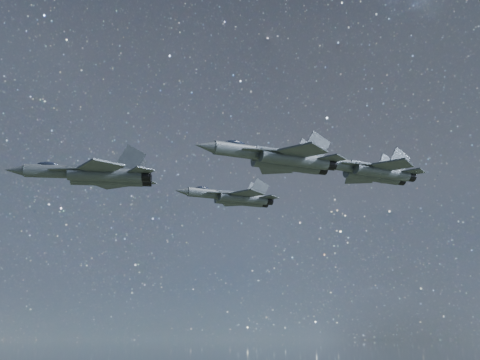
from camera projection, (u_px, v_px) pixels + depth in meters
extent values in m
cylinder|color=#3A4249|center=(58.00, 171.00, 70.47)|extent=(8.07, 2.19, 1.68)
cone|color=#3A4249|center=(15.00, 170.00, 69.93)|extent=(2.68, 1.67, 1.51)
ellipsoid|color=#1B2130|center=(48.00, 165.00, 70.56)|extent=(2.63, 1.29, 0.83)
cube|color=#3A4249|center=(103.00, 173.00, 71.04)|extent=(8.93, 2.18, 1.40)
cylinder|color=#3A4249|center=(105.00, 175.00, 69.92)|extent=(9.15, 2.25, 1.68)
cylinder|color=#3A4249|center=(107.00, 179.00, 71.98)|extent=(9.15, 2.25, 1.68)
cylinder|color=black|center=(145.00, 176.00, 70.43)|extent=(1.50, 1.64, 1.55)
cylinder|color=black|center=(146.00, 181.00, 72.49)|extent=(1.50, 1.64, 1.55)
cube|color=#3A4249|center=(71.00, 170.00, 69.24)|extent=(5.73, 2.56, 0.13)
cube|color=#3A4249|center=(75.00, 176.00, 72.03)|extent=(5.71, 1.90, 0.13)
cube|color=#3A4249|center=(101.00, 167.00, 67.48)|extent=(5.81, 6.03, 0.22)
cube|color=#3A4249|center=(108.00, 183.00, 74.49)|extent=(6.03, 6.16, 0.22)
cube|color=#3A4249|center=(141.00, 171.00, 69.11)|extent=(3.42, 3.52, 0.16)
cube|color=#3A4249|center=(144.00, 182.00, 73.85)|extent=(3.56, 3.62, 0.16)
cube|color=#3A4249|center=(131.00, 159.00, 70.55)|extent=(3.73, 0.71, 3.84)
cube|color=#3A4249|center=(133.00, 166.00, 73.12)|extent=(3.75, 0.54, 3.84)
cylinder|color=#3A4249|center=(209.00, 194.00, 94.22)|extent=(7.69, 3.05, 1.59)
cone|color=#3A4249|center=(181.00, 191.00, 92.52)|extent=(2.67, 1.88, 1.42)
ellipsoid|color=#1B2130|center=(203.00, 189.00, 94.01)|extent=(2.58, 1.53, 0.78)
cube|color=#3A4249|center=(239.00, 197.00, 96.05)|extent=(8.47, 3.15, 1.32)
cylinder|color=#3A4249|center=(243.00, 198.00, 95.16)|extent=(8.69, 3.25, 1.59)
cylinder|color=#3A4249|center=(239.00, 201.00, 96.98)|extent=(8.69, 3.25, 1.59)
cylinder|color=black|center=(268.00, 201.00, 96.79)|extent=(1.59, 1.70, 1.46)
cylinder|color=black|center=(264.00, 203.00, 98.61)|extent=(1.59, 1.70, 1.46)
cube|color=#3A4249|center=(222.00, 193.00, 93.60)|extent=(5.30, 1.16, 0.12)
cube|color=#3A4249|center=(217.00, 197.00, 96.06)|extent=(5.31, 3.05, 0.12)
cube|color=#3A4249|center=(247.00, 194.00, 92.95)|extent=(5.81, 5.83, 0.20)
cube|color=#3A4249|center=(233.00, 203.00, 99.15)|extent=(5.15, 5.45, 0.20)
cube|color=#3A4249|center=(269.00, 198.00, 95.52)|extent=(3.44, 3.45, 0.15)
cube|color=#3A4249|center=(259.00, 203.00, 99.71)|extent=(3.03, 3.15, 0.15)
cube|color=#3A4249|center=(260.00, 189.00, 96.49)|extent=(3.54, 0.63, 3.62)
cube|color=#3A4249|center=(254.00, 192.00, 98.76)|extent=(3.44, 1.14, 3.62)
cylinder|color=#3A4249|center=(245.00, 152.00, 64.60)|extent=(7.81, 3.26, 1.61)
cone|color=#3A4249|center=(205.00, 146.00, 62.77)|extent=(2.74, 1.96, 1.45)
ellipsoid|color=#1B2130|center=(235.00, 144.00, 64.35)|extent=(2.64, 1.60, 0.80)
cube|color=#3A4249|center=(287.00, 158.00, 66.57)|extent=(8.61, 3.38, 1.34)
cylinder|color=#3A4249|center=(294.00, 159.00, 65.68)|extent=(8.82, 3.49, 1.61)
cylinder|color=#3A4249|center=(286.00, 164.00, 67.51)|extent=(8.82, 3.49, 1.61)
cylinder|color=black|center=(329.00, 164.00, 67.43)|extent=(1.64, 1.75, 1.49)
cylinder|color=black|center=(320.00, 169.00, 69.27)|extent=(1.64, 1.75, 1.49)
cube|color=#3A4249|center=(265.00, 151.00, 64.01)|extent=(5.41, 1.30, 0.12)
cube|color=#3A4249|center=(255.00, 158.00, 66.49)|extent=(5.38, 3.21, 0.12)
cube|color=#3A4249|center=(303.00, 151.00, 63.46)|extent=(5.92, 5.92, 0.21)
cube|color=#3A4249|center=(276.00, 168.00, 69.69)|extent=(5.17, 5.49, 0.21)
cube|color=#3A4249|center=(332.00, 159.00, 66.15)|extent=(3.50, 3.51, 0.15)
cube|color=#3A4249|center=(312.00, 170.00, 70.37)|extent=(3.04, 3.17, 0.15)
cube|color=#3A4249|center=(317.00, 146.00, 67.10)|extent=(3.59, 0.67, 3.68)
cube|color=#3A4249|center=(306.00, 152.00, 69.39)|extent=(3.47, 1.23, 3.68)
cylinder|color=#3A4249|center=(342.00, 165.00, 81.02)|extent=(8.51, 3.93, 1.76)
cone|color=#3A4249|center=(310.00, 160.00, 78.80)|extent=(3.03, 2.24, 1.58)
ellipsoid|color=#1B2130|center=(334.00, 158.00, 80.70)|extent=(2.90, 1.86, 0.87)
cube|color=#3A4249|center=(374.00, 170.00, 83.42)|extent=(9.36, 4.10, 1.47)
cylinder|color=#3A4249|center=(382.00, 172.00, 82.49)|extent=(9.59, 4.23, 1.76)
cylinder|color=#3A4249|center=(372.00, 176.00, 84.45)|extent=(9.59, 4.23, 1.76)
cylinder|color=black|center=(409.00, 176.00, 84.62)|extent=(1.85, 1.96, 1.62)
cylinder|color=black|center=(399.00, 180.00, 86.58)|extent=(1.85, 1.96, 1.62)
cube|color=#3A4249|center=(360.00, 165.00, 80.50)|extent=(5.94, 1.70, 0.14)
cube|color=#3A4249|center=(347.00, 170.00, 83.14)|extent=(5.80, 3.73, 0.14)
cube|color=#3A4249|center=(393.00, 165.00, 80.11)|extent=(6.47, 6.43, 0.23)
cube|color=#3A4249|center=(360.00, 179.00, 86.76)|extent=(5.48, 5.86, 0.23)
cube|color=#3A4249|center=(414.00, 172.00, 83.22)|extent=(3.83, 3.82, 0.17)
cube|color=#3A4249|center=(390.00, 180.00, 87.73)|extent=(3.21, 3.38, 0.17)
cube|color=#3A4249|center=(399.00, 160.00, 84.18)|extent=(3.89, 0.91, 4.01)
cube|color=#3A4249|center=(387.00, 165.00, 86.62)|extent=(3.74, 1.52, 4.01)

